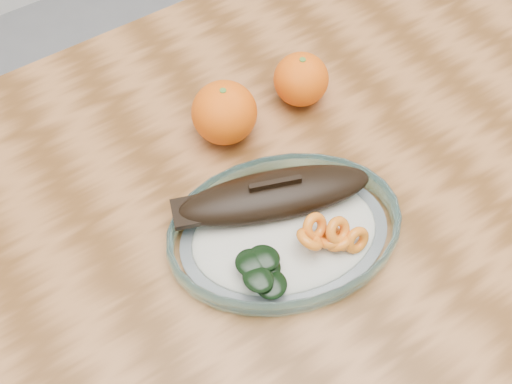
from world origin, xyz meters
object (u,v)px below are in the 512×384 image
(orange_left, at_px, (224,113))
(orange_right, at_px, (301,79))
(plated_meal, at_px, (284,228))
(dining_table, at_px, (285,251))

(orange_left, bearing_deg, orange_right, -0.82)
(orange_left, bearing_deg, plated_meal, -98.00)
(orange_right, bearing_deg, dining_table, -129.32)
(plated_meal, distance_m, orange_left, 0.17)
(plated_meal, bearing_deg, orange_left, 99.64)
(dining_table, bearing_deg, plated_meal, -133.59)
(dining_table, bearing_deg, orange_right, 50.68)
(dining_table, distance_m, orange_left, 0.20)
(plated_meal, bearing_deg, orange_right, 67.63)
(dining_table, distance_m, orange_right, 0.23)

